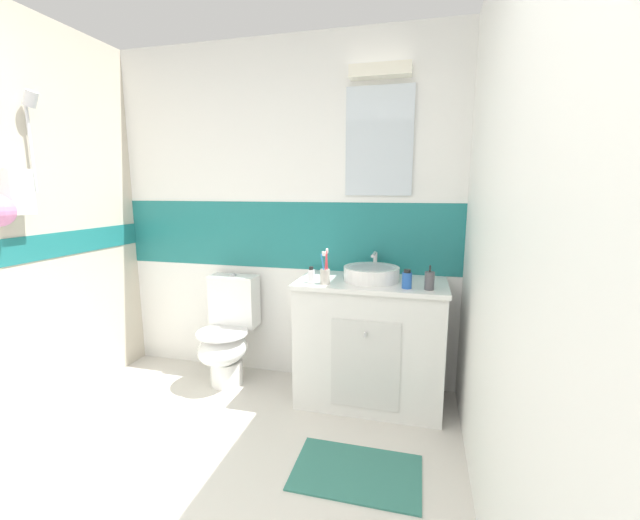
{
  "coord_description": "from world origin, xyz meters",
  "views": [
    {
      "loc": [
        1.0,
        -0.4,
        1.44
      ],
      "look_at": [
        0.42,
        1.89,
        1.02
      ],
      "focal_mm": 22.21,
      "sensor_mm": 36.0,
      "label": 1
    }
  ],
  "objects_px": {
    "toothbrush_cup": "(325,274)",
    "lotion_bottle_short": "(407,280)",
    "soap_dispenser": "(429,280)",
    "perfume_flask_small": "(311,275)",
    "toilet": "(228,334)",
    "sink_basin": "(371,273)"
  },
  "relations": [
    {
      "from": "toilet",
      "to": "lotion_bottle_short",
      "type": "height_order",
      "value": "lotion_bottle_short"
    },
    {
      "from": "toilet",
      "to": "toothbrush_cup",
      "type": "bearing_deg",
      "value": -12.89
    },
    {
      "from": "sink_basin",
      "to": "toothbrush_cup",
      "type": "relative_size",
      "value": 1.8
    },
    {
      "from": "toilet",
      "to": "perfume_flask_small",
      "type": "bearing_deg",
      "value": -12.94
    },
    {
      "from": "sink_basin",
      "to": "toothbrush_cup",
      "type": "distance_m",
      "value": 0.32
    },
    {
      "from": "toilet",
      "to": "toothbrush_cup",
      "type": "relative_size",
      "value": 3.57
    },
    {
      "from": "perfume_flask_small",
      "to": "lotion_bottle_short",
      "type": "height_order",
      "value": "lotion_bottle_short"
    },
    {
      "from": "toilet",
      "to": "toothbrush_cup",
      "type": "distance_m",
      "value": 0.98
    },
    {
      "from": "soap_dispenser",
      "to": "perfume_flask_small",
      "type": "relative_size",
      "value": 1.46
    },
    {
      "from": "soap_dispenser",
      "to": "sink_basin",
      "type": "bearing_deg",
      "value": 156.35
    },
    {
      "from": "toilet",
      "to": "lotion_bottle_short",
      "type": "distance_m",
      "value": 1.42
    },
    {
      "from": "toilet",
      "to": "soap_dispenser",
      "type": "bearing_deg",
      "value": -6.78
    },
    {
      "from": "toilet",
      "to": "soap_dispenser",
      "type": "height_order",
      "value": "soap_dispenser"
    },
    {
      "from": "sink_basin",
      "to": "lotion_bottle_short",
      "type": "height_order",
      "value": "sink_basin"
    },
    {
      "from": "sink_basin",
      "to": "toothbrush_cup",
      "type": "bearing_deg",
      "value": -147.8
    },
    {
      "from": "sink_basin",
      "to": "perfume_flask_small",
      "type": "relative_size",
      "value": 3.97
    },
    {
      "from": "sink_basin",
      "to": "toilet",
      "type": "distance_m",
      "value": 1.19
    },
    {
      "from": "toilet",
      "to": "perfume_flask_small",
      "type": "height_order",
      "value": "perfume_flask_small"
    },
    {
      "from": "toilet",
      "to": "sink_basin",
      "type": "bearing_deg",
      "value": -0.54
    },
    {
      "from": "soap_dispenser",
      "to": "perfume_flask_small",
      "type": "xyz_separation_m",
      "value": [
        -0.74,
        0.01,
        -0.01
      ]
    },
    {
      "from": "toothbrush_cup",
      "to": "lotion_bottle_short",
      "type": "relative_size",
      "value": 1.93
    },
    {
      "from": "toilet",
      "to": "soap_dispenser",
      "type": "distance_m",
      "value": 1.54
    }
  ]
}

